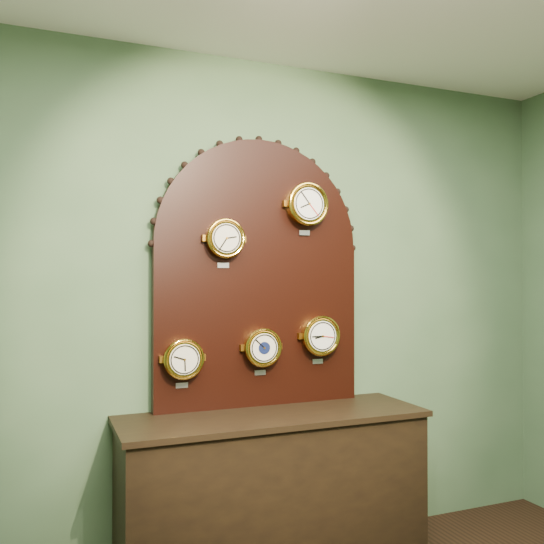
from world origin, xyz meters
name	(u,v)px	position (x,y,z in m)	size (l,w,h in m)	color
wall_back	(256,304)	(0.00, 2.50, 1.40)	(4.00, 4.00, 0.00)	#4A6847
shop_counter	(273,495)	(0.00, 2.23, 0.40)	(1.60, 0.50, 0.80)	black
display_board	(259,264)	(0.00, 2.45, 1.63)	(1.26, 0.06, 1.53)	black
roman_clock	(225,239)	(-0.22, 2.38, 1.76)	(0.22, 0.08, 0.27)	gold
arabic_clock	(307,204)	(0.27, 2.38, 1.97)	(0.25, 0.08, 0.30)	gold
hygrometer	(183,359)	(-0.45, 2.38, 1.12)	(0.22, 0.08, 0.27)	gold
barometer	(262,347)	(-0.01, 2.38, 1.16)	(0.22, 0.08, 0.27)	gold
tide_clock	(320,336)	(0.35, 2.38, 1.21)	(0.23, 0.08, 0.28)	gold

